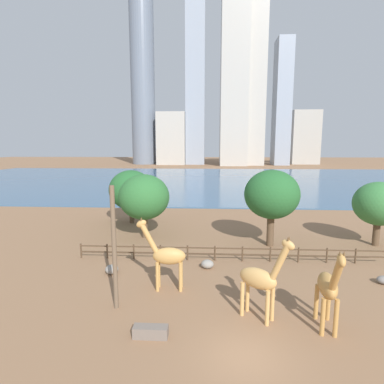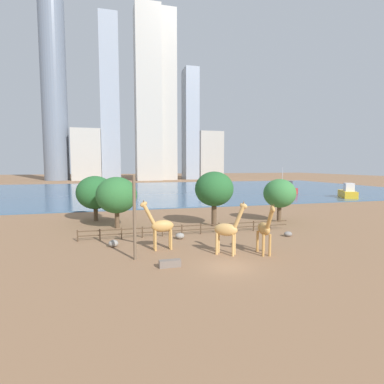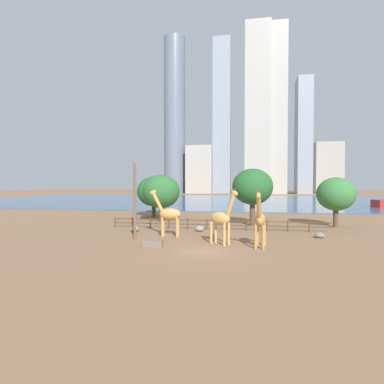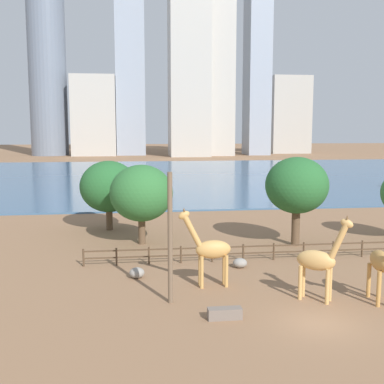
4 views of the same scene
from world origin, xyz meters
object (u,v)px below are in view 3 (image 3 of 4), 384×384
(tree_right_tall, at_px, (154,191))
(giraffe_companion, at_px, (168,214))
(boulder_small, at_px, (200,229))
(tree_center_broad, at_px, (252,187))
(boulder_by_pole, at_px, (134,229))
(boulder_near_fence, at_px, (320,235))
(giraffe_young, at_px, (260,220))
(feeding_trough, at_px, (153,243))
(giraffe_tall, at_px, (221,218))
(tree_left_large, at_px, (336,194))
(tree_left_small, at_px, (161,192))
(utility_pole, at_px, (135,202))

(tree_right_tall, bearing_deg, giraffe_companion, -68.65)
(boulder_small, xyz_separation_m, tree_center_broad, (6.20, 5.98, 4.79))
(boulder_by_pole, bearing_deg, boulder_near_fence, -1.80)
(tree_center_broad, bearing_deg, giraffe_companion, -132.78)
(tree_center_broad, bearing_deg, giraffe_young, -89.15)
(tree_center_broad, bearing_deg, feeding_trough, -121.11)
(giraffe_tall, distance_m, giraffe_young, 3.49)
(boulder_near_fence, relative_size, feeding_trough, 0.55)
(tree_left_large, bearing_deg, tree_right_tall, 163.73)
(tree_left_large, distance_m, tree_right_tall, 27.71)
(boulder_near_fence, distance_m, feeding_trough, 17.04)
(giraffe_companion, distance_m, tree_right_tall, 19.53)
(feeding_trough, xyz_separation_m, tree_left_small, (-3.94, 17.18, 4.12))
(giraffe_young, distance_m, boulder_by_pole, 15.34)
(giraffe_tall, distance_m, tree_left_small, 18.19)
(giraffe_companion, height_order, tree_center_broad, tree_center_broad)
(boulder_by_pole, bearing_deg, giraffe_tall, -28.21)
(giraffe_young, xyz_separation_m, utility_pole, (-11.93, 1.54, 1.35))
(giraffe_tall, distance_m, boulder_small, 7.95)
(boulder_near_fence, bearing_deg, tree_left_small, 152.33)
(giraffe_tall, height_order, tree_left_small, tree_left_small)
(utility_pole, bearing_deg, tree_right_tall, 101.86)
(tree_right_tall, bearing_deg, tree_left_small, -64.06)
(boulder_by_pole, height_order, feeding_trough, boulder_by_pole)
(boulder_by_pole, distance_m, tree_right_tall, 16.53)
(feeding_trough, distance_m, tree_center_broad, 18.23)
(boulder_by_pole, distance_m, boulder_small, 7.53)
(utility_pole, distance_m, boulder_by_pole, 6.22)
(giraffe_companion, height_order, boulder_near_fence, giraffe_companion)
(giraffe_companion, distance_m, tree_center_broad, 13.52)
(giraffe_tall, distance_m, tree_left_large, 19.45)
(tree_right_tall, height_order, tree_left_small, tree_left_small)
(giraffe_companion, xyz_separation_m, tree_center_broad, (8.99, 9.72, 2.74))
(giraffe_tall, xyz_separation_m, giraffe_companion, (-5.80, 3.33, -0.00))
(boulder_near_fence, relative_size, tree_right_tall, 0.15)
(utility_pole, xyz_separation_m, boulder_by_pole, (-1.86, 4.85, -3.42))
(giraffe_tall, xyz_separation_m, boulder_near_fence, (9.67, 4.94, -2.11))
(giraffe_young, bearing_deg, boulder_small, -132.85)
(utility_pole, bearing_deg, giraffe_tall, -4.83)
(boulder_by_pole, height_order, tree_right_tall, tree_right_tall)
(boulder_small, bearing_deg, boulder_by_pole, -168.58)
(giraffe_tall, height_order, boulder_by_pole, giraffe_tall)
(boulder_near_fence, bearing_deg, tree_left_large, 65.08)
(giraffe_young, relative_size, utility_pole, 0.67)
(giraffe_tall, distance_m, boulder_by_pole, 11.97)
(giraffe_young, bearing_deg, boulder_by_pole, -106.81)
(feeding_trough, distance_m, tree_left_large, 25.41)
(giraffe_young, xyz_separation_m, boulder_small, (-6.40, 7.89, -2.07))
(boulder_by_pole, distance_m, feeding_trough, 8.81)
(tree_center_broad, bearing_deg, giraffe_tall, -103.74)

